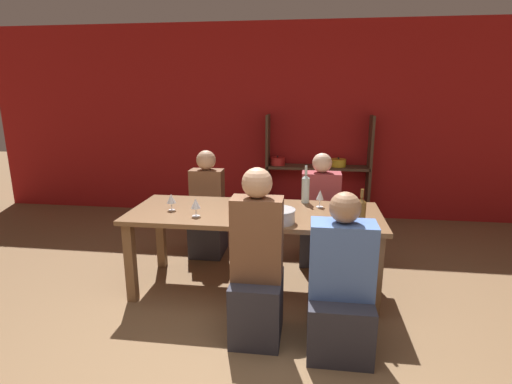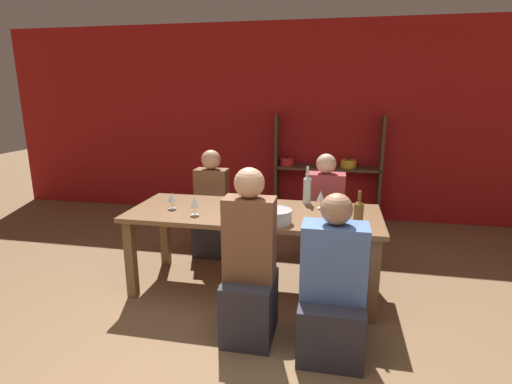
{
  "view_description": "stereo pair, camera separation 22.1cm",
  "coord_description": "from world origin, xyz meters",
  "px_view_note": "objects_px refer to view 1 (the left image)",
  "views": [
    {
      "loc": [
        0.36,
        -1.89,
        1.78
      ],
      "look_at": [
        -0.1,
        1.55,
        0.9
      ],
      "focal_mm": 28.0,
      "sensor_mm": 36.0,
      "label": 1
    },
    {
      "loc": [
        0.58,
        -1.85,
        1.78
      ],
      "look_at": [
        -0.1,
        1.55,
        0.9
      ],
      "focal_mm": 28.0,
      "sensor_mm": 36.0,
      "label": 2
    }
  ],
  "objects_px": {
    "shelf_unit": "(314,187)",
    "person_far_a": "(320,222)",
    "wine_glass_white_a": "(233,202)",
    "person_near_a": "(340,294)",
    "wine_glass_red_b": "(196,204)",
    "person_near_b": "(257,276)",
    "wine_glass_white_b": "(320,195)",
    "person_far_b": "(208,216)",
    "wine_glass_red_a": "(254,205)",
    "wine_bottle_dark": "(361,211)",
    "dining_table": "(254,221)",
    "wine_bottle_green": "(306,188)",
    "wine_glass_white_c": "(243,203)",
    "wine_glass_empty_a": "(171,199)",
    "mixing_bowl": "(279,215)"
  },
  "relations": [
    {
      "from": "wine_glass_white_a",
      "to": "person_near_b",
      "type": "xyz_separation_m",
      "value": [
        0.3,
        -0.64,
        -0.37
      ]
    },
    {
      "from": "wine_glass_white_b",
      "to": "wine_bottle_dark",
      "type": "bearing_deg",
      "value": -57.44
    },
    {
      "from": "person_near_a",
      "to": "person_near_b",
      "type": "bearing_deg",
      "value": 175.72
    },
    {
      "from": "wine_bottle_dark",
      "to": "person_near_a",
      "type": "xyz_separation_m",
      "value": [
        -0.17,
        -0.5,
        -0.46
      ]
    },
    {
      "from": "dining_table",
      "to": "person_far_b",
      "type": "height_order",
      "value": "person_far_b"
    },
    {
      "from": "wine_glass_empty_a",
      "to": "person_far_b",
      "type": "bearing_deg",
      "value": 82.83
    },
    {
      "from": "wine_glass_white_a",
      "to": "person_near_a",
      "type": "bearing_deg",
      "value": -37.74
    },
    {
      "from": "wine_glass_red_a",
      "to": "person_near_a",
      "type": "distance_m",
      "value": 1.0
    },
    {
      "from": "shelf_unit",
      "to": "wine_bottle_dark",
      "type": "bearing_deg",
      "value": -82.07
    },
    {
      "from": "dining_table",
      "to": "person_far_b",
      "type": "distance_m",
      "value": 1.02
    },
    {
      "from": "mixing_bowl",
      "to": "wine_bottle_green",
      "type": "height_order",
      "value": "wine_bottle_green"
    },
    {
      "from": "person_far_a",
      "to": "person_near_b",
      "type": "bearing_deg",
      "value": 72.04
    },
    {
      "from": "wine_glass_red_a",
      "to": "wine_glass_red_b",
      "type": "height_order",
      "value": "wine_glass_red_a"
    },
    {
      "from": "wine_bottle_dark",
      "to": "wine_glass_empty_a",
      "type": "relative_size",
      "value": 1.99
    },
    {
      "from": "wine_glass_red_b",
      "to": "shelf_unit",
      "type": "bearing_deg",
      "value": 67.06
    },
    {
      "from": "wine_glass_red_b",
      "to": "person_near_b",
      "type": "height_order",
      "value": "person_near_b"
    },
    {
      "from": "wine_glass_white_b",
      "to": "shelf_unit",
      "type": "bearing_deg",
      "value": 90.98
    },
    {
      "from": "wine_glass_white_b",
      "to": "wine_glass_red_b",
      "type": "relative_size",
      "value": 1.04
    },
    {
      "from": "wine_glass_red_a",
      "to": "wine_glass_white_a",
      "type": "bearing_deg",
      "value": 150.72
    },
    {
      "from": "wine_glass_red_b",
      "to": "person_near_b",
      "type": "distance_m",
      "value": 0.87
    },
    {
      "from": "dining_table",
      "to": "wine_glass_red_a",
      "type": "relative_size",
      "value": 13.74
    },
    {
      "from": "wine_bottle_green",
      "to": "wine_bottle_dark",
      "type": "distance_m",
      "value": 0.76
    },
    {
      "from": "wine_glass_white_a",
      "to": "wine_glass_empty_a",
      "type": "relative_size",
      "value": 0.97
    },
    {
      "from": "person_far_b",
      "to": "wine_glass_white_b",
      "type": "bearing_deg",
      "value": 155.22
    },
    {
      "from": "wine_bottle_green",
      "to": "wine_glass_white_b",
      "type": "distance_m",
      "value": 0.2
    },
    {
      "from": "mixing_bowl",
      "to": "wine_glass_white_c",
      "type": "bearing_deg",
      "value": 160.66
    },
    {
      "from": "dining_table",
      "to": "wine_bottle_dark",
      "type": "height_order",
      "value": "wine_bottle_dark"
    },
    {
      "from": "person_near_a",
      "to": "wine_glass_red_b",
      "type": "bearing_deg",
      "value": 154.62
    },
    {
      "from": "wine_glass_red_a",
      "to": "wine_bottle_green",
      "type": "bearing_deg",
      "value": 53.04
    },
    {
      "from": "wine_bottle_dark",
      "to": "person_near_a",
      "type": "height_order",
      "value": "person_near_a"
    },
    {
      "from": "wine_glass_white_a",
      "to": "wine_glass_white_b",
      "type": "xyz_separation_m",
      "value": [
        0.75,
        0.3,
        0.01
      ]
    },
    {
      "from": "wine_glass_white_b",
      "to": "person_near_b",
      "type": "xyz_separation_m",
      "value": [
        -0.45,
        -0.94,
        -0.38
      ]
    },
    {
      "from": "mixing_bowl",
      "to": "wine_bottle_dark",
      "type": "xyz_separation_m",
      "value": [
        0.65,
        0.01,
        0.06
      ]
    },
    {
      "from": "wine_glass_white_a",
      "to": "person_near_b",
      "type": "distance_m",
      "value": 0.8
    },
    {
      "from": "person_near_b",
      "to": "person_far_b",
      "type": "xyz_separation_m",
      "value": [
        -0.75,
        1.49,
        -0.04
      ]
    },
    {
      "from": "wine_glass_white_b",
      "to": "person_far_b",
      "type": "xyz_separation_m",
      "value": [
        -1.2,
        0.56,
        -0.42
      ]
    },
    {
      "from": "mixing_bowl",
      "to": "wine_glass_white_b",
      "type": "distance_m",
      "value": 0.6
    },
    {
      "from": "mixing_bowl",
      "to": "person_far_b",
      "type": "bearing_deg",
      "value": 129.66
    },
    {
      "from": "wine_glass_white_b",
      "to": "wine_glass_white_c",
      "type": "distance_m",
      "value": 0.75
    },
    {
      "from": "shelf_unit",
      "to": "person_far_b",
      "type": "bearing_deg",
      "value": -129.61
    },
    {
      "from": "wine_bottle_dark",
      "to": "person_far_a",
      "type": "distance_m",
      "value": 1.14
    },
    {
      "from": "wine_glass_red_a",
      "to": "wine_bottle_dark",
      "type": "bearing_deg",
      "value": -4.81
    },
    {
      "from": "wine_glass_red_b",
      "to": "wine_glass_white_a",
      "type": "bearing_deg",
      "value": 23.06
    },
    {
      "from": "person_near_a",
      "to": "wine_glass_empty_a",
      "type": "bearing_deg",
      "value": 154.1
    },
    {
      "from": "shelf_unit",
      "to": "person_far_a",
      "type": "distance_m",
      "value": 1.44
    },
    {
      "from": "wine_glass_red_b",
      "to": "wine_glass_white_c",
      "type": "height_order",
      "value": "wine_glass_white_c"
    },
    {
      "from": "dining_table",
      "to": "wine_bottle_green",
      "type": "distance_m",
      "value": 0.61
    },
    {
      "from": "person_near_b",
      "to": "shelf_unit",
      "type": "bearing_deg",
      "value": 81.78
    },
    {
      "from": "wine_glass_white_b",
      "to": "person_far_a",
      "type": "relative_size",
      "value": 0.14
    },
    {
      "from": "shelf_unit",
      "to": "mixing_bowl",
      "type": "relative_size",
      "value": 5.34
    }
  ]
}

